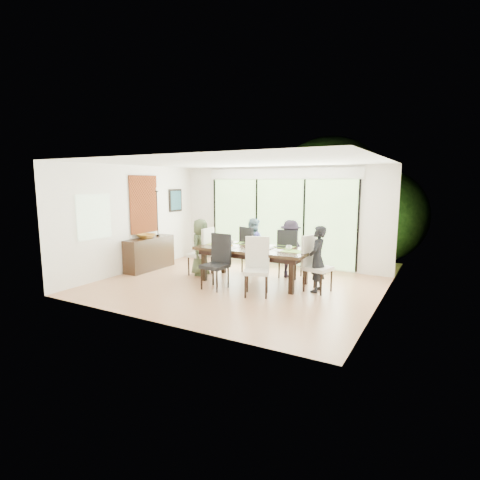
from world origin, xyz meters
The scene contains 62 objects.
floor centered at (0.00, 0.00, -0.01)m, with size 6.00×5.00×0.01m, color #9C5F3E.
ceiling centered at (0.00, 0.00, 2.71)m, with size 6.00×5.00×0.01m, color white.
wall_back centered at (0.00, 2.51, 1.35)m, with size 6.00×0.02×2.70m, color white.
wall_front centered at (0.00, -2.51, 1.35)m, with size 6.00×0.02×2.70m, color white.
wall_left centered at (-3.01, 0.00, 1.35)m, with size 0.02×5.00×2.70m, color white.
wall_right centered at (3.01, 0.00, 1.35)m, with size 0.02×5.00×2.70m, color silver.
glass_doors centered at (0.00, 2.47, 1.20)m, with size 4.20×0.02×2.30m, color #598C3F.
blinds_header centered at (0.00, 2.46, 2.50)m, with size 4.40×0.06×0.28m, color white.
mullion_a centered at (-2.10, 2.46, 1.20)m, with size 0.05×0.04×2.30m, color black.
mullion_b centered at (-0.70, 2.46, 1.20)m, with size 0.05×0.04×2.30m, color black.
mullion_c centered at (0.70, 2.46, 1.20)m, with size 0.05×0.04×2.30m, color black.
mullion_d centered at (2.10, 2.46, 1.20)m, with size 0.05×0.04×2.30m, color black.
side_window centered at (-2.97, -1.20, 1.50)m, with size 0.02×0.90×1.00m, color #8CAD7F.
deck centered at (0.00, 3.40, -0.05)m, with size 6.00×1.80×0.10m, color brown.
rail_top centered at (0.00, 4.20, 0.55)m, with size 6.00×0.08×0.06m, color brown.
foliage_left centered at (-1.80, 5.20, 1.44)m, with size 3.20×3.20×3.20m, color #14380F.
foliage_mid centered at (0.40, 5.80, 1.80)m, with size 4.00×4.00×4.00m, color #14380F.
foliage_right centered at (2.20, 5.00, 1.26)m, with size 2.80×2.80×2.80m, color #14380F.
foliage_far centered at (-0.60, 6.50, 1.62)m, with size 3.60×3.60×3.60m, color #14380F.
table_top centered at (0.23, 0.50, 0.78)m, with size 2.59×1.19×0.06m, color black.
table_apron centered at (0.23, 0.50, 0.68)m, with size 2.37×0.97×0.11m, color black.
table_leg_fl centered at (-0.85, 0.07, 0.37)m, with size 0.10×0.10×0.74m, color black.
table_leg_fr centered at (1.31, 0.07, 0.37)m, with size 0.10×0.10×0.74m, color black.
table_leg_bl centered at (-0.85, 0.93, 0.37)m, with size 0.10×0.10×0.74m, color black.
table_leg_br centered at (1.31, 0.93, 0.37)m, with size 0.10×0.10×0.74m, color black.
chair_left_end centered at (-1.27, 0.50, 0.59)m, with size 0.50×0.50×1.19m, color silver, non-canonical shape.
chair_right_end centered at (1.73, 0.50, 0.59)m, with size 0.50×0.50×1.19m, color silver, non-canonical shape.
chair_far_left centered at (-0.22, 1.35, 0.59)m, with size 0.50×0.50×1.19m, color black, non-canonical shape.
chair_far_right centered at (0.78, 1.35, 0.59)m, with size 0.50×0.50×1.19m, color black, non-canonical shape.
chair_near_left centered at (-0.27, -0.37, 0.59)m, with size 0.50×0.50×1.19m, color black, non-canonical shape.
chair_near_right centered at (0.73, -0.37, 0.59)m, with size 0.50×0.50×1.19m, color silver, non-canonical shape.
person_left_end centered at (-1.25, 0.50, 0.70)m, with size 0.65×0.41×1.39m, color #485538.
person_right_end centered at (1.71, 0.50, 0.70)m, with size 0.65×0.41×1.39m, color black.
person_far_left centered at (-0.22, 1.33, 0.70)m, with size 0.65×0.41×1.39m, color #7C9EB3.
person_far_right centered at (0.78, 1.33, 0.70)m, with size 0.65×0.41×1.39m, color black.
placemat_left centered at (-0.72, 0.50, 0.81)m, with size 0.47×0.35×0.01m, color #8DAA3C.
placemat_right centered at (1.18, 0.50, 0.81)m, with size 0.47×0.35×0.01m, color #75A73B.
placemat_far_l centered at (-0.22, 0.90, 0.81)m, with size 0.47×0.35×0.01m, color #6C9D38.
placemat_far_r centered at (0.78, 0.90, 0.81)m, with size 0.47×0.35×0.01m, color #7EB23F.
placemat_paper centered at (-0.32, 0.20, 0.81)m, with size 0.47×0.35×0.01m, color white.
tablet_far_l centered at (-0.12, 0.85, 0.82)m, with size 0.28×0.19×0.01m, color black.
tablet_far_r centered at (0.73, 0.85, 0.82)m, with size 0.26×0.18×0.01m, color black.
papers centered at (0.93, 0.45, 0.81)m, with size 0.32×0.24×0.00m, color white.
platter_base centered at (-0.32, 0.20, 0.83)m, with size 0.28×0.28×0.03m, color white.
platter_snacks centered at (-0.32, 0.20, 0.85)m, with size 0.22×0.22×0.02m, color gold.
vase centered at (0.28, 0.55, 0.87)m, with size 0.09×0.09×0.13m, color silver.
hyacinth_stems centered at (0.28, 0.55, 1.00)m, with size 0.04×0.04×0.17m, color #337226.
hyacinth_blooms centered at (0.28, 0.55, 1.11)m, with size 0.12×0.12×0.12m, color #5456D2.
laptop centered at (-0.62, 0.40, 0.82)m, with size 0.36×0.23×0.03m, color silver.
cup_a centered at (-0.47, 0.65, 0.86)m, with size 0.13×0.13×0.10m, color white.
cup_b centered at (0.38, 0.40, 0.86)m, with size 0.11×0.11×0.10m, color white.
cup_c centered at (1.03, 0.60, 0.86)m, with size 0.13×0.13×0.10m, color white.
book centered at (0.48, 0.55, 0.82)m, with size 0.18×0.24×0.02m, color white.
sideboard centered at (-2.76, 0.32, 0.42)m, with size 0.42×1.50×0.84m, color black.
bowl centered at (-2.76, 0.22, 0.90)m, with size 0.45×0.45×0.11m, color #996621.
candlestick_base centered at (-2.76, 0.67, 0.86)m, with size 0.09×0.09×0.04m, color black.
candlestick_shaft centered at (-2.76, 0.67, 1.45)m, with size 0.02×0.02×1.17m, color black.
candlestick_pan centered at (-2.76, 0.67, 2.03)m, with size 0.09×0.09×0.03m, color black.
candle centered at (-2.76, 0.67, 2.09)m, with size 0.03×0.03×0.09m, color silver.
tapestry centered at (-2.97, 0.40, 1.70)m, with size 0.02×1.00×1.50m, color #913615.
art_frame centered at (-2.97, 1.70, 1.75)m, with size 0.03×0.55×0.65m, color black.
art_canvas centered at (-2.95, 1.70, 1.75)m, with size 0.01×0.45×0.55m, color #173E4C.
Camera 1 is at (4.02, -6.95, 2.29)m, focal length 28.00 mm.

